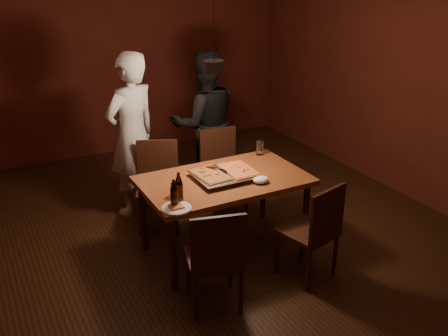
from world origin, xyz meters
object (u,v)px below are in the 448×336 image
pizza_tray (224,176)px  plate_slice (177,208)px  chair_far_left (158,176)px  chair_near_right (316,224)px  diner_dark (205,124)px  beer_bottle_a (174,194)px  pendant_lamp (214,65)px  chair_far_right (222,162)px  beer_bottle_b (179,187)px  dining_table (224,185)px  chair_near_left (216,252)px  diner_white (132,136)px

pizza_tray → plate_slice: (-0.63, -0.36, -0.01)m
chair_far_left → chair_near_right: (0.81, -1.57, 0.00)m
diner_dark → beer_bottle_a: bearing=67.3°
chair_near_right → pendant_lamp: pendant_lamp is taller
chair_far_left → chair_far_right: bearing=-153.8°
pizza_tray → beer_bottle_b: bearing=-160.8°
dining_table → diner_dark: 1.38m
chair_near_left → diner_white: 1.97m
dining_table → pendant_lamp: bearing=108.1°
chair_near_left → pendant_lamp: bearing=78.0°
chair_near_right → beer_bottle_a: 1.22m
plate_slice → diner_dark: diner_dark is taller
plate_slice → diner_white: size_ratio=0.14×
dining_table → chair_near_right: (0.46, -0.78, -0.14)m
beer_bottle_a → plate_slice: beer_bottle_a is taller
diner_white → diner_dark: 0.92m
dining_table → plate_slice: bearing=-149.7°
chair_far_left → chair_far_right: 0.76m
chair_near_left → diner_white: size_ratio=0.29×
chair_near_right → pizza_tray: chair_near_right is taller
dining_table → diner_white: size_ratio=0.85×
chair_far_right → chair_near_right: size_ratio=0.95×
chair_far_right → diner_white: bearing=-16.8°
beer_bottle_b → pendant_lamp: pendant_lamp is taller
chair_far_left → pizza_tray: 0.89m
chair_near_right → diner_dark: diner_dark is taller
chair_far_right → chair_near_right: (0.05, -1.60, 0.00)m
beer_bottle_a → pendant_lamp: (0.58, 0.43, 0.89)m
dining_table → beer_bottle_a: (-0.62, -0.32, 0.19)m
beer_bottle_a → diner_dark: bearing=56.7°
beer_bottle_a → plate_slice: bearing=-92.5°
chair_near_left → plate_slice: size_ratio=2.12×
chair_near_left → diner_dark: 2.28m
chair_far_right → dining_table: bearing=68.4°
chair_far_right → pendant_lamp: pendant_lamp is taller
chair_near_right → diner_dark: size_ratio=0.30×
beer_bottle_a → beer_bottle_b: bearing=45.2°
diner_white → diner_dark: bearing=165.3°
diner_white → chair_near_right: bearing=92.7°
plate_slice → dining_table: bearing=30.3°
chair_near_right → chair_near_left: bearing=165.4°
dining_table → diner_white: diner_white is taller
dining_table → beer_bottle_a: bearing=-152.8°
chair_far_right → beer_bottle_b: (-0.96, -1.07, 0.34)m
plate_slice → diner_white: 1.55m
chair_far_right → diner_dark: bearing=-89.4°
chair_near_left → beer_bottle_a: (-0.14, 0.45, 0.33)m
diner_white → pendant_lamp: size_ratio=1.60×
chair_near_right → beer_bottle_b: beer_bottle_b is taller
chair_near_left → beer_bottle_a: size_ratio=2.16×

